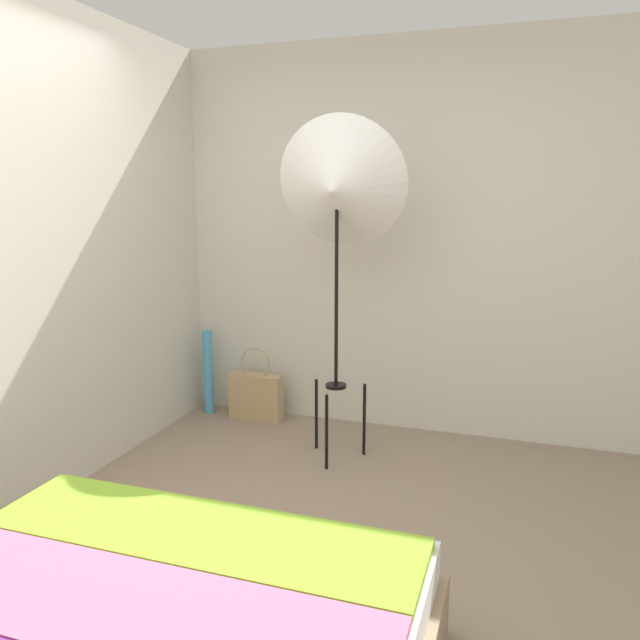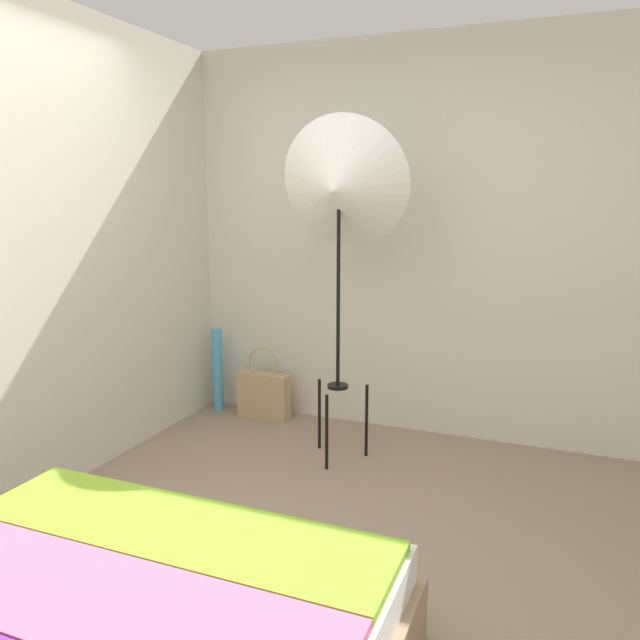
% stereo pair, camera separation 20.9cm
% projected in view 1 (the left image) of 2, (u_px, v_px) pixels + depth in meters
% --- Properties ---
extents(ground_plane, '(14.00, 14.00, 0.00)m').
position_uv_depth(ground_plane, '(234.00, 605.00, 2.47)').
color(ground_plane, gray).
extents(wall_back, '(8.00, 0.05, 2.60)m').
position_uv_depth(wall_back, '(371.00, 240.00, 4.23)').
color(wall_back, beige).
rests_on(wall_back, ground_plane).
extents(wall_side_left, '(0.05, 8.00, 2.60)m').
position_uv_depth(wall_side_left, '(94.00, 248.00, 3.57)').
color(wall_side_left, beige).
rests_on(wall_side_left, ground_plane).
extents(photo_umbrella, '(0.78, 0.42, 2.05)m').
position_uv_depth(photo_umbrella, '(337.00, 188.00, 3.56)').
color(photo_umbrella, black).
rests_on(photo_umbrella, ground_plane).
extents(tote_bag, '(0.39, 0.11, 0.53)m').
position_uv_depth(tote_bag, '(256.00, 395.00, 4.51)').
color(tote_bag, tan).
rests_on(tote_bag, ground_plane).
extents(paper_roll, '(0.08, 0.08, 0.63)m').
position_uv_depth(paper_roll, '(208.00, 372.00, 4.62)').
color(paper_roll, '#4CA3D1').
rests_on(paper_roll, ground_plane).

